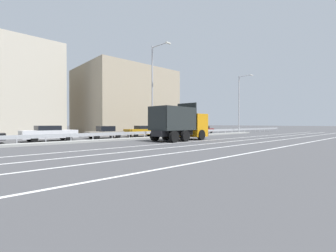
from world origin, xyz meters
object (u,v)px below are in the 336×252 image
object	(u,v)px
street_lamp_1	(153,87)
parked_car_7	(202,130)
street_lamp_2	(240,102)
parked_car_5	(143,131)
parked_car_6	(176,130)
parked_car_3	(49,133)
parked_car_4	(105,132)
median_road_sign	(176,128)
dump_truck	(185,127)

from	to	relation	value
street_lamp_1	parked_car_7	xyz separation A→B (m)	(13.93, 4.29, -5.10)
street_lamp_2	parked_car_5	bearing A→B (deg)	166.78
street_lamp_1	parked_car_6	distance (m)	9.73
parked_car_3	parked_car_4	xyz separation A→B (m)	(5.90, 0.27, -0.07)
median_road_sign	street_lamp_2	size ratio (longest dim) A/B	0.21
parked_car_4	parked_car_5	distance (m)	5.34
dump_truck	street_lamp_1	size ratio (longest dim) A/B	0.64
dump_truck	median_road_sign	xyz separation A→B (m)	(2.74, 4.10, -0.31)
median_road_sign	parked_car_6	xyz separation A→B (m)	(3.67, 3.74, -0.41)
street_lamp_1	parked_car_6	world-z (taller)	street_lamp_1
street_lamp_1	parked_car_7	distance (m)	15.44
parked_car_5	parked_car_6	world-z (taller)	parked_car_5
dump_truck	parked_car_5	size ratio (longest dim) A/B	1.40
street_lamp_1	parked_car_3	bearing A→B (deg)	158.53
median_road_sign	parked_car_5	xyz separation A→B (m)	(-2.16, 4.05, -0.34)
parked_car_7	dump_truck	bearing A→B (deg)	118.61
street_lamp_2	parked_car_3	size ratio (longest dim) A/B	2.01
dump_truck	parked_car_4	world-z (taller)	dump_truck
parked_car_6	parked_car_3	bearing A→B (deg)	-90.94
parked_car_3	street_lamp_2	bearing A→B (deg)	80.95
parked_car_4	parked_car_7	size ratio (longest dim) A/B	0.84
street_lamp_2	parked_car_6	world-z (taller)	street_lamp_2
median_road_sign	parked_car_7	world-z (taller)	median_road_sign
dump_truck	median_road_sign	distance (m)	4.95
dump_truck	parked_car_5	xyz separation A→B (m)	(0.58, 8.16, -0.65)
parked_car_3	parked_car_7	world-z (taller)	parked_car_3
street_lamp_1	parked_car_5	world-z (taller)	street_lamp_1
dump_truck	parked_car_6	bearing A→B (deg)	136.03
parked_car_5	parked_car_6	bearing A→B (deg)	-88.43
street_lamp_1	parked_car_6	xyz separation A→B (m)	(7.35, 3.86, -5.09)
dump_truck	parked_car_3	bearing A→B (deg)	-130.98
street_lamp_2	parked_car_6	distance (m)	12.94
street_lamp_1	parked_car_3	distance (m)	11.58
parked_car_3	parked_car_4	bearing A→B (deg)	91.04
street_lamp_2	parked_car_6	xyz separation A→B (m)	(-11.44, 3.75, -4.73)
parked_car_3	street_lamp_1	bearing A→B (deg)	66.90
parked_car_3	parked_car_5	size ratio (longest dim) A/B	1.02
dump_truck	median_road_sign	bearing A→B (deg)	141.54
median_road_sign	parked_car_3	size ratio (longest dim) A/B	0.43
parked_car_3	parked_car_5	xyz separation A→B (m)	(11.24, 0.34, -0.04)
parked_car_4	median_road_sign	bearing A→B (deg)	-116.38
street_lamp_2	parked_car_7	xyz separation A→B (m)	(-4.86, 4.18, -4.74)
dump_truck	parked_car_6	distance (m)	10.16
median_road_sign	street_lamp_1	bearing A→B (deg)	-178.25
parked_car_4	parked_car_6	world-z (taller)	parked_car_4
street_lamp_2	parked_car_5	size ratio (longest dim) A/B	2.04
street_lamp_2	parked_car_4	distance (m)	23.44
street_lamp_1	street_lamp_2	world-z (taller)	street_lamp_1
street_lamp_1	parked_car_7	world-z (taller)	street_lamp_1
parked_car_3	parked_car_5	bearing A→B (deg)	90.10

